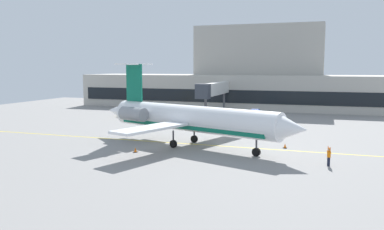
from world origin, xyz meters
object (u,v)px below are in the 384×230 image
object	(u,v)px
belt_loader	(177,119)
baggage_tug	(252,115)
marshaller	(329,156)
pushback_tractor	(127,112)
regional_jet	(188,118)

from	to	relation	value
belt_loader	baggage_tug	bearing A→B (deg)	38.65
belt_loader	marshaller	world-z (taller)	belt_loader
belt_loader	marshaller	distance (m)	31.81
baggage_tug	pushback_tractor	world-z (taller)	pushback_tractor
regional_jet	baggage_tug	size ratio (longest dim) A/B	8.66
regional_jet	marshaller	world-z (taller)	regional_jet
regional_jet	marshaller	bearing A→B (deg)	-17.09
pushback_tractor	marshaller	xyz separation A→B (m)	(36.07, -27.03, 0.02)
baggage_tug	marshaller	world-z (taller)	baggage_tug
pushback_tractor	belt_loader	world-z (taller)	belt_loader
baggage_tug	regional_jet	bearing A→B (deg)	-97.25
pushback_tractor	regional_jet	bearing A→B (deg)	-47.79
baggage_tug	belt_loader	size ratio (longest dim) A/B	0.91
regional_jet	baggage_tug	distance (m)	25.28
pushback_tractor	baggage_tug	bearing A→B (deg)	7.03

